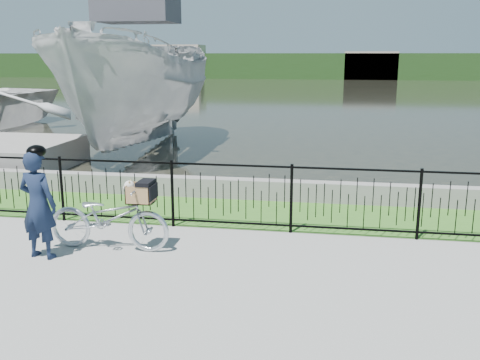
# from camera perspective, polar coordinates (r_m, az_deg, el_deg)

# --- Properties ---
(ground) EXTENTS (120.00, 120.00, 0.00)m
(ground) POSITION_cam_1_polar(r_m,az_deg,el_deg) (7.53, -3.23, -9.09)
(ground) COLOR gray
(ground) RESTS_ON ground
(grass_strip) EXTENTS (60.00, 2.00, 0.01)m
(grass_strip) POSITION_cam_1_polar(r_m,az_deg,el_deg) (9.94, 0.07, -3.45)
(grass_strip) COLOR #396E22
(grass_strip) RESTS_ON ground
(water) EXTENTS (120.00, 120.00, 0.00)m
(water) POSITION_cam_1_polar(r_m,az_deg,el_deg) (39.92, 7.37, 9.03)
(water) COLOR black
(water) RESTS_ON ground
(quay_wall) EXTENTS (60.00, 0.30, 0.40)m
(quay_wall) POSITION_cam_1_polar(r_m,az_deg,el_deg) (10.84, 0.94, -0.96)
(quay_wall) COLOR gray
(quay_wall) RESTS_ON ground
(fence) EXTENTS (14.00, 0.06, 1.15)m
(fence) POSITION_cam_1_polar(r_m,az_deg,el_deg) (8.83, -1.00, -1.74)
(fence) COLOR black
(fence) RESTS_ON ground
(far_treeline) EXTENTS (120.00, 6.00, 3.00)m
(far_treeline) POSITION_cam_1_polar(r_m,az_deg,el_deg) (66.82, 8.40, 11.95)
(far_treeline) COLOR #204018
(far_treeline) RESTS_ON ground
(far_building_left) EXTENTS (8.00, 4.00, 4.00)m
(far_building_left) POSITION_cam_1_polar(r_m,az_deg,el_deg) (67.68, -7.42, 12.41)
(far_building_left) COLOR #AC9D8A
(far_building_left) RESTS_ON ground
(far_building_right) EXTENTS (6.00, 3.00, 3.20)m
(far_building_right) POSITION_cam_1_polar(r_m,az_deg,el_deg) (65.45, 13.73, 11.78)
(far_building_right) COLOR #AC9D8A
(far_building_right) RESTS_ON ground
(bicycle_rig) EXTENTS (1.86, 0.65, 1.10)m
(bicycle_rig) POSITION_cam_1_polar(r_m,az_deg,el_deg) (8.21, -13.74, -3.85)
(bicycle_rig) COLOR silver
(bicycle_rig) RESTS_ON ground
(cyclist) EXTENTS (0.62, 0.46, 1.64)m
(cyclist) POSITION_cam_1_polar(r_m,az_deg,el_deg) (8.09, -20.75, -2.29)
(cyclist) COLOR #131D36
(cyclist) RESTS_ON ground
(boat_near) EXTENTS (3.57, 9.23, 5.35)m
(boat_near) POSITION_cam_1_polar(r_m,az_deg,el_deg) (16.34, -10.62, 9.68)
(boat_near) COLOR #B8B9B9
(boat_near) RESTS_ON water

